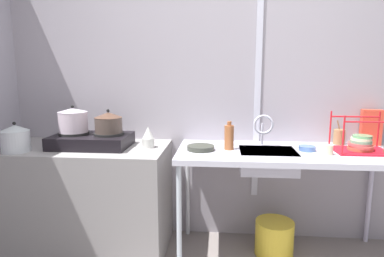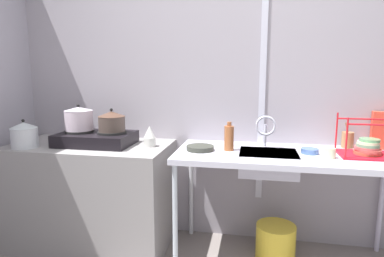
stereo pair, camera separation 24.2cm
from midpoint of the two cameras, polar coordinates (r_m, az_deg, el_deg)
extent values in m
cube|color=#9C959F|center=(2.75, 4.14, 5.95)|extent=(4.47, 0.10, 2.44)
cube|color=silver|center=(2.69, 8.93, 8.38)|extent=(0.05, 0.01, 1.95)
cube|color=gray|center=(2.81, -20.16, -11.36)|extent=(1.26, 0.66, 0.83)
cube|color=silver|center=(2.46, 13.34, -4.29)|extent=(1.58, 0.66, 0.04)
cylinder|color=silver|center=(2.33, -5.36, -15.74)|extent=(0.04, 0.04, 0.79)
cylinder|color=silver|center=(2.86, -3.22, -10.79)|extent=(0.04, 0.04, 0.79)
cylinder|color=silver|center=(3.04, 26.62, -10.57)|extent=(0.04, 0.04, 0.79)
cube|color=black|center=(2.66, -19.64, -2.05)|extent=(0.58, 0.39, 0.10)
cylinder|color=black|center=(2.71, -22.38, -0.79)|extent=(0.23, 0.23, 0.02)
cylinder|color=black|center=(2.59, -16.92, -0.92)|extent=(0.23, 0.23, 0.02)
cylinder|color=silver|center=(2.69, -22.49, 1.03)|extent=(0.22, 0.22, 0.16)
cone|color=silver|center=(2.68, -22.62, 2.98)|extent=(0.22, 0.22, 0.03)
sphere|color=black|center=(2.68, -22.66, 3.54)|extent=(0.02, 0.02, 0.02)
cylinder|color=#4A3C36|center=(2.58, -16.99, 0.56)|extent=(0.20, 0.20, 0.12)
cone|color=#52372A|center=(2.57, -17.07, 2.28)|extent=(0.21, 0.21, 0.04)
sphere|color=black|center=(2.57, -17.11, 2.98)|extent=(0.02, 0.02, 0.02)
cylinder|color=silver|center=(2.73, -30.71, -1.95)|extent=(0.19, 0.19, 0.15)
cone|color=#B4BEC2|center=(2.71, -30.88, 0.07)|extent=(0.20, 0.20, 0.04)
sphere|color=black|center=(2.71, -30.95, 0.76)|extent=(0.02, 0.02, 0.02)
cylinder|color=silver|center=(2.52, -10.38, -2.52)|extent=(0.09, 0.09, 0.07)
cone|color=silver|center=(2.51, -10.43, -0.72)|extent=(0.09, 0.09, 0.09)
cube|color=silver|center=(2.45, 10.30, -5.59)|extent=(0.41, 0.33, 0.16)
cylinder|color=silver|center=(2.61, 9.56, -0.98)|extent=(0.02, 0.02, 0.17)
torus|color=silver|center=(2.53, 9.73, 0.66)|extent=(0.15, 0.02, 0.15)
cylinder|color=#35372F|center=(2.40, -1.34, -3.42)|extent=(0.20, 0.20, 0.03)
cylinder|color=red|center=(2.39, 22.35, -1.23)|extent=(0.01, 0.01, 0.28)
cylinder|color=red|center=(2.65, 20.64, -0.12)|extent=(0.01, 0.01, 0.28)
cylinder|color=red|center=(2.77, 27.67, -0.22)|extent=(0.01, 0.01, 0.28)
cylinder|color=red|center=(2.44, 26.45, 1.00)|extent=(0.35, 0.01, 0.01)
cylinder|color=red|center=(2.69, 24.37, 1.87)|extent=(0.35, 0.01, 0.01)
cube|color=red|center=(2.60, 24.99, -3.58)|extent=(0.37, 0.29, 0.01)
cylinder|color=#B5593E|center=(2.60, 24.98, -3.22)|extent=(0.17, 0.17, 0.02)
cylinder|color=#BC5046|center=(2.59, 25.14, -2.90)|extent=(0.17, 0.17, 0.02)
cylinder|color=#B95251|center=(2.59, 24.90, -2.51)|extent=(0.16, 0.16, 0.02)
cylinder|color=slate|center=(2.59, 25.09, -2.11)|extent=(0.15, 0.15, 0.02)
cylinder|color=beige|center=(2.59, 25.12, -1.74)|extent=(0.14, 0.14, 0.02)
cylinder|color=#5E9A68|center=(2.59, 25.30, -1.33)|extent=(0.13, 0.13, 0.02)
cylinder|color=beige|center=(2.41, 19.96, -3.55)|extent=(0.08, 0.08, 0.07)
cylinder|color=#4E6DAB|center=(2.49, 16.88, -3.37)|extent=(0.12, 0.12, 0.04)
cylinder|color=#99552E|center=(2.41, 3.65, -1.61)|extent=(0.07, 0.07, 0.18)
cylinder|color=#99552E|center=(2.39, 3.68, 0.88)|extent=(0.03, 0.03, 0.03)
cube|color=#D5422E|center=(2.87, 26.72, 0.18)|extent=(0.16, 0.09, 0.28)
cylinder|color=#986F47|center=(2.80, 22.10, -1.39)|extent=(0.09, 0.09, 0.12)
cylinder|color=olive|center=(2.79, 22.18, -0.24)|extent=(0.06, 0.02, 0.16)
cylinder|color=gold|center=(2.72, 11.60, -18.23)|extent=(0.30, 0.30, 0.27)
camera|label=1|loc=(0.12, -92.86, -0.49)|focal=30.54mm
camera|label=2|loc=(0.12, 87.14, 0.49)|focal=30.54mm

